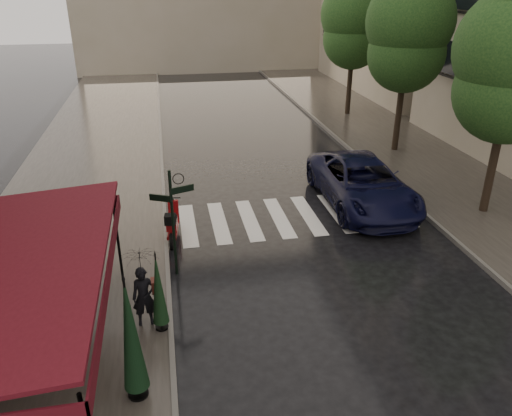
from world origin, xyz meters
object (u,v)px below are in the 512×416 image
object	(u,v)px
parasol_front	(131,335)
pedestrian_with_umbrella	(141,266)
pedestrian_terrace	(50,302)
parked_car	(362,183)
scooter	(173,224)
parasol_back	(158,289)

from	to	relation	value
parasol_front	pedestrian_with_umbrella	bearing A→B (deg)	86.32
pedestrian_terrace	parked_car	size ratio (longest dim) A/B	0.26
scooter	parasol_front	bearing A→B (deg)	-91.32
pedestrian_with_umbrella	scooter	size ratio (longest dim) A/B	1.32
parasol_front	parasol_back	distance (m)	2.10
scooter	parasol_front	xyz separation A→B (m)	(-0.93, -6.57, 1.05)
pedestrian_terrace	parasol_front	size ratio (longest dim) A/B	0.55
pedestrian_terrace	scooter	world-z (taller)	pedestrian_terrace
parked_car	parasol_back	size ratio (longest dim) A/B	2.96
parked_car	parasol_front	size ratio (longest dim) A/B	2.17
scooter	parasol_back	world-z (taller)	parasol_back
pedestrian_with_umbrella	scooter	world-z (taller)	pedestrian_with_umbrella
pedestrian_with_umbrella	pedestrian_terrace	world-z (taller)	pedestrian_with_umbrella
scooter	parasol_back	size ratio (longest dim) A/B	0.89
pedestrian_with_umbrella	parasol_back	distance (m)	0.65
pedestrian_terrace	parked_car	xyz separation A→B (m)	(9.73, 5.62, -0.05)
pedestrian_with_umbrella	parked_car	bearing A→B (deg)	32.17
scooter	parked_car	size ratio (longest dim) A/B	0.30
pedestrian_terrace	scooter	xyz separation A→B (m)	(2.89, 4.16, -0.34)
pedestrian_terrace	parasol_back	world-z (taller)	parasol_back
parasol_front	scooter	bearing A→B (deg)	81.93
scooter	parasol_back	xyz separation A→B (m)	(-0.44, -4.57, 0.66)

